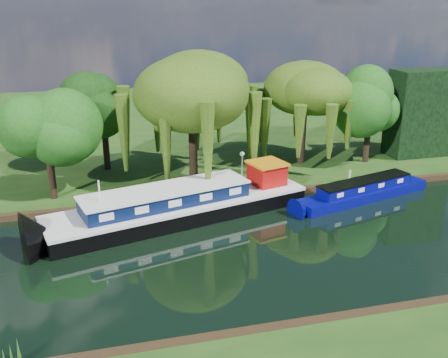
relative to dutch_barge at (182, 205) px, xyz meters
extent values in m
plane|color=black|center=(5.18, -5.71, -0.97)|extent=(120.00, 120.00, 0.00)
cube|color=#1A3D10|center=(5.18, 28.29, -0.74)|extent=(120.00, 52.00, 0.45)
cube|color=black|center=(-0.15, -0.04, -0.51)|extent=(18.83, 8.64, 1.23)
cube|color=silver|center=(-0.15, -0.04, 0.21)|extent=(18.95, 8.74, 0.22)
cube|color=#09163B|center=(-1.14, -0.30, 0.82)|extent=(11.78, 5.75, 0.97)
cube|color=silver|center=(-1.14, -0.30, 1.36)|extent=(12.03, 6.00, 0.12)
cube|color=#9B0E0B|center=(6.76, 1.78, 1.10)|extent=(2.75, 2.75, 1.53)
cube|color=orange|center=(6.76, 1.78, 1.95)|extent=(3.06, 3.06, 0.16)
cylinder|color=silver|center=(-5.49, -1.45, 1.56)|extent=(0.10, 0.10, 2.45)
cube|color=#040668|center=(13.99, 0.05, -0.65)|extent=(11.77, 5.00, 0.88)
cube|color=#040668|center=(13.99, 0.05, 0.16)|extent=(8.27, 3.59, 0.73)
cube|color=black|center=(13.99, 0.05, 0.57)|extent=(8.39, 3.71, 0.10)
cube|color=silver|center=(11.24, -1.49, 0.19)|extent=(0.58, 0.20, 0.31)
cube|color=silver|center=(13.21, -0.94, 0.19)|extent=(0.58, 0.20, 0.31)
cube|color=silver|center=(15.18, -0.40, 0.19)|extent=(0.58, 0.20, 0.31)
cube|color=silver|center=(17.15, 0.15, 0.19)|extent=(0.58, 0.20, 0.31)
imported|color=#9B0E0B|center=(-5.73, 1.43, -0.97)|extent=(3.50, 2.52, 0.72)
cylinder|color=black|center=(2.11, 6.85, 2.40)|extent=(0.76, 0.76, 5.83)
ellipsoid|color=#2E4E10|center=(2.11, 6.85, 6.61)|extent=(8.14, 8.14, 5.26)
cylinder|color=black|center=(12.40, 8.68, 1.91)|extent=(0.69, 0.69, 4.85)
ellipsoid|color=#2E4E10|center=(12.40, 8.68, 5.40)|extent=(6.62, 6.62, 4.28)
cylinder|color=black|center=(-8.87, 4.91, 2.40)|extent=(0.51, 0.51, 5.84)
ellipsoid|color=#1A4E13|center=(-8.87, 4.91, 4.79)|extent=(4.78, 4.78, 4.78)
cylinder|color=black|center=(-4.78, 10.96, 2.42)|extent=(0.48, 0.48, 5.88)
ellipsoid|color=black|center=(-4.78, 10.96, 4.83)|extent=(4.71, 4.71, 4.71)
cylinder|color=black|center=(18.20, 7.37, 2.34)|extent=(0.54, 0.54, 5.72)
ellipsoid|color=#1A4E13|center=(18.20, 7.37, 4.68)|extent=(4.57, 4.57, 4.57)
cube|color=black|center=(24.18, 8.29, 3.48)|extent=(6.00, 3.00, 8.00)
cylinder|color=silver|center=(5.68, 4.79, 0.58)|extent=(0.10, 0.10, 2.20)
sphere|color=white|center=(5.68, 4.79, 1.86)|extent=(0.36, 0.36, 0.36)
cylinder|color=silver|center=(-4.82, 2.69, -0.02)|extent=(0.16, 0.16, 1.00)
cylinder|color=silver|center=(1.18, 2.69, -0.02)|extent=(0.16, 0.16, 1.00)
cylinder|color=silver|center=(8.18, 2.69, -0.02)|extent=(0.16, 0.16, 1.00)
cylinder|color=silver|center=(14.18, 2.69, -0.02)|extent=(0.16, 0.16, 1.00)
cone|color=#215316|center=(-9.82, -13.31, -0.42)|extent=(1.20, 1.20, 1.10)
camera|label=1|loc=(-5.04, -31.76, 13.33)|focal=40.00mm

